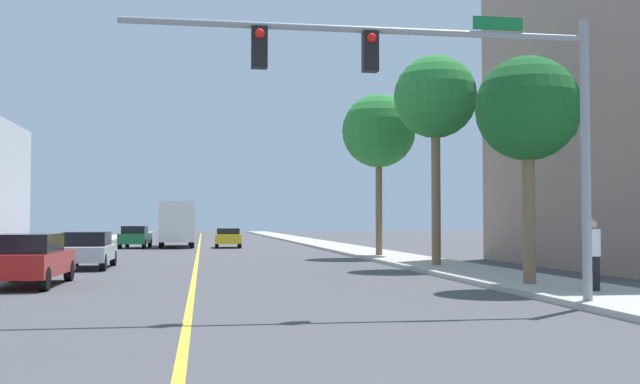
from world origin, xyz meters
The scene contains 14 objects.
ground centered at (0.00, 42.00, 0.00)m, with size 192.00×192.00×0.00m, color #47474C.
sidewalk_left centered at (-9.55, 42.00, 0.07)m, with size 3.20×168.00×0.15m, color #B2ADA3.
sidewalk_right centered at (9.55, 42.00, 0.07)m, with size 3.20×168.00×0.15m, color #B2ADA3.
lane_marking_center centered at (0.00, 42.00, 0.00)m, with size 0.16×144.00×0.01m, color yellow.
traffic_signal_mast centered at (5.29, 10.48, 4.60)m, with size 9.85×0.36×6.02m.
palm_near centered at (9.01, 14.74, 4.85)m, with size 2.86×2.86×6.20m.
palm_mid centered at (9.23, 23.53, 6.63)m, with size 3.24×3.24×8.19m.
palm_far centered at (9.07, 32.32, 6.39)m, with size 3.73×3.73×8.15m.
car_yellow centered at (2.04, 48.32, 0.72)m, with size 1.90×4.13×1.36m.
car_green centered at (-4.35, 48.53, 0.79)m, with size 2.00×4.51×1.53m.
car_red centered at (-4.63, 17.83, 0.78)m, with size 1.90×4.56×1.48m.
car_silver centered at (-4.14, 25.80, 0.74)m, with size 1.76×4.53×1.43m.
delivery_truck centered at (-1.59, 50.16, 1.70)m, with size 2.73×8.95×3.21m.
pedestrian centered at (9.66, 12.59, 1.01)m, with size 0.38×0.38×1.72m.
Camera 1 is at (0.27, -4.27, 1.83)m, focal length 41.71 mm.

